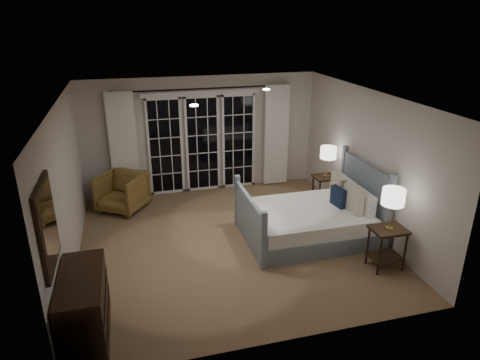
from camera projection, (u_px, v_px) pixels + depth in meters
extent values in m
plane|color=brown|center=(230.00, 242.00, 7.41)|extent=(5.00, 5.00, 0.00)
plane|color=white|center=(229.00, 97.00, 6.49)|extent=(5.00, 5.00, 0.00)
cube|color=beige|center=(66.00, 190.00, 6.35)|extent=(0.02, 5.00, 2.50)
cube|color=beige|center=(367.00, 161.00, 7.55)|extent=(0.02, 5.00, 2.50)
cube|color=beige|center=(202.00, 135.00, 9.20)|extent=(5.00, 0.02, 2.50)
cube|color=beige|center=(283.00, 252.00, 4.70)|extent=(5.00, 0.02, 2.50)
cube|color=black|center=(165.00, 147.00, 9.05)|extent=(0.66, 0.02, 2.02)
cube|color=black|center=(203.00, 144.00, 9.24)|extent=(0.66, 0.02, 2.02)
cube|color=black|center=(238.00, 141.00, 9.44)|extent=(0.66, 0.02, 2.02)
cube|color=white|center=(201.00, 93.00, 8.83)|extent=(2.50, 0.04, 0.10)
cylinder|color=black|center=(201.00, 89.00, 8.74)|extent=(3.50, 0.03, 0.03)
cube|color=white|center=(124.00, 147.00, 8.73)|extent=(0.55, 0.10, 2.25)
cube|color=white|center=(276.00, 135.00, 9.52)|extent=(0.55, 0.10, 2.25)
cylinder|color=white|center=(266.00, 89.00, 7.23)|extent=(0.12, 0.12, 0.01)
cylinder|color=white|center=(194.00, 105.00, 5.99)|extent=(0.12, 0.12, 0.01)
cube|color=gray|center=(307.00, 229.00, 7.53)|extent=(2.00, 1.56, 0.29)
cube|color=white|center=(308.00, 215.00, 7.43)|extent=(1.94, 1.50, 0.24)
cube|color=gray|center=(363.00, 198.00, 7.60)|extent=(0.06, 1.56, 1.27)
cube|color=gray|center=(249.00, 221.00, 7.17)|extent=(0.06, 1.56, 0.88)
cube|color=white|center=(363.00, 202.00, 7.24)|extent=(0.14, 0.60, 0.36)
cube|color=white|center=(345.00, 188.00, 7.81)|extent=(0.14, 0.60, 0.36)
cube|color=beige|center=(354.00, 199.00, 7.22)|extent=(0.16, 0.46, 0.45)
cube|color=beige|center=(338.00, 187.00, 7.72)|extent=(0.16, 0.46, 0.45)
cube|color=#131E35|center=(338.00, 197.00, 7.46)|extent=(0.15, 0.35, 0.34)
cube|color=#2F200F|center=(389.00, 230.00, 6.44)|extent=(0.52, 0.41, 0.04)
cube|color=#2F200F|center=(385.00, 256.00, 6.61)|extent=(0.48, 0.37, 0.03)
cylinder|color=#2F200F|center=(379.00, 256.00, 6.36)|extent=(0.04, 0.04, 0.64)
cylinder|color=#2F200F|center=(405.00, 252.00, 6.47)|extent=(0.04, 0.04, 0.64)
cylinder|color=#2F200F|center=(368.00, 245.00, 6.66)|extent=(0.04, 0.04, 0.64)
cylinder|color=#2F200F|center=(392.00, 242.00, 6.76)|extent=(0.04, 0.04, 0.64)
cube|color=#2F200F|center=(326.00, 177.00, 8.58)|extent=(0.50, 0.40, 0.04)
cube|color=#2F200F|center=(325.00, 197.00, 8.74)|extent=(0.46, 0.36, 0.03)
cylinder|color=#2F200F|center=(319.00, 196.00, 8.50)|extent=(0.04, 0.04, 0.61)
cylinder|color=#2F200F|center=(338.00, 194.00, 8.60)|extent=(0.04, 0.04, 0.61)
cylinder|color=#2F200F|center=(313.00, 190.00, 8.79)|extent=(0.04, 0.04, 0.61)
cylinder|color=#2F200F|center=(331.00, 188.00, 8.89)|extent=(0.04, 0.04, 0.61)
cylinder|color=#AE9245|center=(389.00, 228.00, 6.43)|extent=(0.12, 0.12, 0.02)
cylinder|color=#AE9245|center=(391.00, 216.00, 6.36)|extent=(0.02, 0.02, 0.38)
cylinder|color=white|center=(393.00, 197.00, 6.24)|extent=(0.33, 0.33, 0.25)
cylinder|color=#AE9245|center=(327.00, 176.00, 8.57)|extent=(0.12, 0.12, 0.02)
cylinder|color=#AE9245|center=(327.00, 167.00, 8.50)|extent=(0.02, 0.02, 0.36)
cylinder|color=white|center=(328.00, 153.00, 8.39)|extent=(0.32, 0.32, 0.23)
imported|color=brown|center=(122.00, 192.00, 8.49)|extent=(1.14, 1.14, 0.76)
cube|color=#2F200F|center=(84.00, 307.00, 5.09)|extent=(0.50, 1.21, 0.85)
cube|color=black|center=(108.00, 314.00, 5.21)|extent=(0.01, 1.19, 0.01)
cube|color=black|center=(105.00, 294.00, 5.11)|extent=(0.01, 1.19, 0.01)
cube|color=#2F200F|center=(47.00, 226.00, 4.63)|extent=(0.04, 0.85, 1.00)
cube|color=white|center=(50.00, 226.00, 4.63)|extent=(0.01, 0.73, 0.88)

